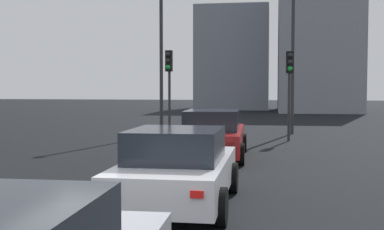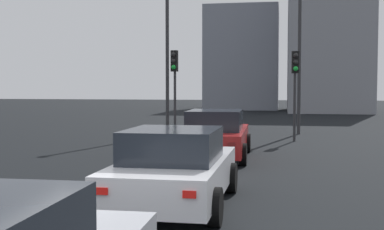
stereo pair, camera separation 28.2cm
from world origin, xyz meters
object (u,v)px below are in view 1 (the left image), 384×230
object	(u,v)px
car_white_second	(178,168)
traffic_light_near_left	(169,75)
street_lamp_kerbside	(161,28)
street_lamp_far	(293,42)
car_red_lead	(213,135)
traffic_light_near_right	(290,76)

from	to	relation	value
car_white_second	traffic_light_near_left	bearing A→B (deg)	12.11
street_lamp_kerbside	street_lamp_far	size ratio (longest dim) A/B	1.15
car_red_lead	traffic_light_near_right	size ratio (longest dim) A/B	1.31
car_white_second	traffic_light_near_left	xyz separation A→B (m)	(12.06, 2.61, 2.02)
car_red_lead	car_white_second	distance (m)	6.56
car_white_second	street_lamp_far	size ratio (longest dim) A/B	0.58
car_red_lead	street_lamp_far	size ratio (longest dim) A/B	0.65
car_red_lead	street_lamp_far	xyz separation A→B (m)	(8.70, -2.80, 3.64)
car_white_second	traffic_light_near_right	world-z (taller)	traffic_light_near_right
street_lamp_kerbside	street_lamp_far	world-z (taller)	street_lamp_kerbside
car_red_lead	traffic_light_near_left	distance (m)	6.37
car_red_lead	traffic_light_near_right	xyz separation A→B (m)	(5.40, -2.55, 1.93)
car_red_lead	street_lamp_kerbside	distance (m)	9.03
car_red_lead	street_lamp_kerbside	size ratio (longest dim) A/B	0.57
car_red_lead	traffic_light_near_left	world-z (taller)	traffic_light_near_left
traffic_light_near_left	street_lamp_kerbside	size ratio (longest dim) A/B	0.44
traffic_light_near_left	street_lamp_far	world-z (taller)	street_lamp_far
car_white_second	traffic_light_near_left	world-z (taller)	traffic_light_near_left
traffic_light_near_right	street_lamp_far	xyz separation A→B (m)	(3.31, -0.25, 1.71)
traffic_light_near_left	traffic_light_near_right	xyz separation A→B (m)	(-0.10, -5.07, -0.07)
street_lamp_kerbside	car_white_second	bearing A→B (deg)	-166.48
traffic_light_near_left	car_red_lead	bearing A→B (deg)	31.97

